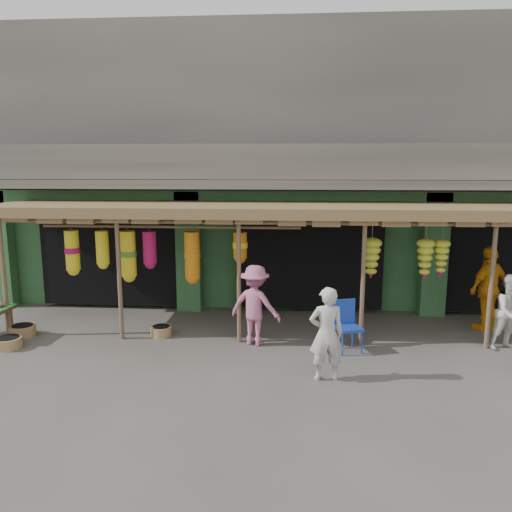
# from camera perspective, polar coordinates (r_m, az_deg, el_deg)

# --- Properties ---
(ground) EXTENTS (80.00, 80.00, 0.00)m
(ground) POSITION_cam_1_polar(r_m,az_deg,el_deg) (10.71, 6.32, -9.52)
(ground) COLOR #514C47
(ground) RESTS_ON ground
(building) EXTENTS (16.40, 6.80, 7.00)m
(building) POSITION_cam_1_polar(r_m,az_deg,el_deg) (14.95, 5.90, 9.29)
(building) COLOR gray
(building) RESTS_ON ground
(awning) EXTENTS (14.00, 2.70, 2.79)m
(awning) POSITION_cam_1_polar(r_m,az_deg,el_deg) (10.92, 5.65, 4.75)
(awning) COLOR brown
(awning) RESTS_ON ground
(blue_chair) EXTENTS (0.61, 0.62, 1.00)m
(blue_chair) POSITION_cam_1_polar(r_m,az_deg,el_deg) (10.11, 10.26, -7.50)
(blue_chair) COLOR #1A3CAA
(blue_chair) RESTS_ON ground
(basket_left) EXTENTS (0.62, 0.62, 0.23)m
(basket_left) POSITION_cam_1_polar(r_m,az_deg,el_deg) (11.99, -25.10, -7.72)
(basket_left) COLOR olive
(basket_left) RESTS_ON ground
(basket_mid) EXTENTS (0.67, 0.67, 0.21)m
(basket_mid) POSITION_cam_1_polar(r_m,az_deg,el_deg) (11.35, -26.49, -8.86)
(basket_mid) COLOR olive
(basket_mid) RESTS_ON ground
(basket_right) EXTENTS (0.59, 0.59, 0.21)m
(basket_right) POSITION_cam_1_polar(r_m,az_deg,el_deg) (11.07, -10.78, -8.42)
(basket_right) COLOR olive
(basket_right) RESTS_ON ground
(person_front) EXTENTS (0.65, 0.48, 1.63)m
(person_front) POSITION_cam_1_polar(r_m,az_deg,el_deg) (8.62, 8.06, -8.79)
(person_front) COLOR beige
(person_front) RESTS_ON ground
(person_right) EXTENTS (0.88, 0.77, 1.53)m
(person_right) POSITION_cam_1_polar(r_m,az_deg,el_deg) (11.12, 27.11, -5.74)
(person_right) COLOR white
(person_right) RESTS_ON ground
(person_vendor) EXTENTS (1.19, 0.98, 1.90)m
(person_vendor) POSITION_cam_1_polar(r_m,az_deg,el_deg) (12.16, 25.06, -3.39)
(person_vendor) COLOR orange
(person_vendor) RESTS_ON ground
(person_shopper) EXTENTS (1.21, 0.93, 1.65)m
(person_shopper) POSITION_cam_1_polar(r_m,az_deg,el_deg) (10.18, -0.09, -5.64)
(person_shopper) COLOR #C86A8F
(person_shopper) RESTS_ON ground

